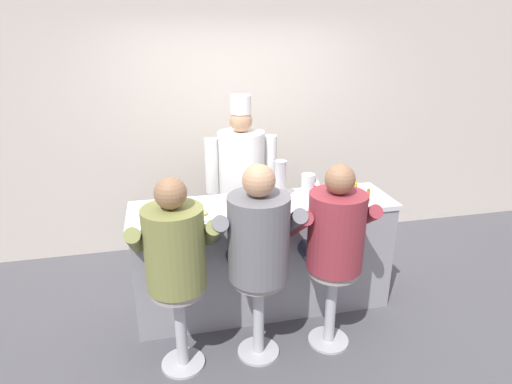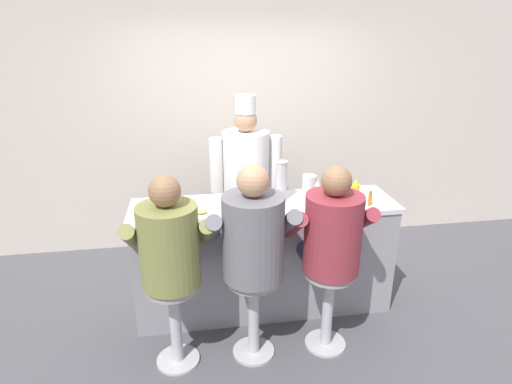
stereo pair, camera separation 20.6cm
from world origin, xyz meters
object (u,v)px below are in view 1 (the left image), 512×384
at_px(breakfast_plate, 201,215).
at_px(napkin_dispenser_chrome, 341,196).
at_px(diner_seated_olive, 175,253).
at_px(diner_seated_maroon, 334,236).
at_px(hot_sauce_bottle_orange, 368,196).
at_px(cereal_bowl, 166,209).
at_px(cup_stack_steel, 280,180).
at_px(coffee_mug_white, 269,210).
at_px(diner_seated_grey, 257,242).
at_px(coffee_mug_tan, 150,213).
at_px(mustard_bottle_yellow, 353,189).
at_px(water_pitcher_clear, 308,188).
at_px(ketchup_bottle_red, 317,195).
at_px(cook_in_whites_near, 242,179).

xyz_separation_m(breakfast_plate, napkin_dispenser_chrome, (1.16, 0.02, 0.05)).
distance_m(diner_seated_olive, diner_seated_maroon, 1.15).
relative_size(hot_sauce_bottle_orange, breakfast_plate, 0.50).
height_order(cereal_bowl, cup_stack_steel, cup_stack_steel).
relative_size(coffee_mug_white, cup_stack_steel, 0.41).
height_order(hot_sauce_bottle_orange, diner_seated_grey, diner_seated_grey).
xyz_separation_m(hot_sauce_bottle_orange, coffee_mug_tan, (-1.77, 0.08, -0.02)).
relative_size(mustard_bottle_yellow, water_pitcher_clear, 0.86).
bearing_deg(diner_seated_maroon, hot_sauce_bottle_orange, 41.04).
height_order(napkin_dispenser_chrome, diner_seated_grey, diner_seated_grey).
bearing_deg(diner_seated_grey, water_pitcher_clear, 44.36).
bearing_deg(cereal_bowl, cup_stack_steel, 5.00).
height_order(breakfast_plate, diner_seated_maroon, diner_seated_maroon).
relative_size(napkin_dispenser_chrome, diner_seated_maroon, 0.08).
distance_m(ketchup_bottle_red, coffee_mug_tan, 1.31).
relative_size(ketchup_bottle_red, cup_stack_steel, 0.74).
distance_m(ketchup_bottle_red, diner_seated_maroon, 0.41).
distance_m(ketchup_bottle_red, mustard_bottle_yellow, 0.39).
bearing_deg(diner_seated_olive, cereal_bowl, 93.93).
bearing_deg(diner_seated_maroon, diner_seated_olive, -179.98).
bearing_deg(coffee_mug_white, mustard_bottle_yellow, 11.19).
xyz_separation_m(water_pitcher_clear, breakfast_plate, (-0.91, -0.13, -0.10)).
bearing_deg(water_pitcher_clear, coffee_mug_tan, -176.84).
bearing_deg(ketchup_bottle_red, coffee_mug_white, -176.27).
distance_m(water_pitcher_clear, diner_seated_olive, 1.27).
bearing_deg(coffee_mug_tan, breakfast_plate, -9.17).
relative_size(hot_sauce_bottle_orange, diner_seated_grey, 0.08).
xyz_separation_m(hot_sauce_bottle_orange, diner_seated_olive, (-1.61, -0.40, -0.13)).
relative_size(breakfast_plate, diner_seated_grey, 0.16).
distance_m(diner_seated_grey, cook_in_whites_near, 1.26).
height_order(napkin_dispenser_chrome, diner_seated_maroon, diner_seated_maroon).
distance_m(cereal_bowl, cook_in_whites_near, 1.01).
relative_size(breakfast_plate, diner_seated_maroon, 0.17).
height_order(coffee_mug_white, coffee_mug_tan, coffee_mug_tan).
relative_size(breakfast_plate, diner_seated_olive, 0.17).
relative_size(coffee_mug_white, diner_seated_olive, 0.09).
distance_m(breakfast_plate, cup_stack_steel, 0.75).
relative_size(mustard_bottle_yellow, hot_sauce_bottle_orange, 1.66).
distance_m(breakfast_plate, cereal_bowl, 0.30).
relative_size(water_pitcher_clear, diner_seated_grey, 0.16).
height_order(ketchup_bottle_red, coffee_mug_tan, ketchup_bottle_red).
bearing_deg(diner_seated_maroon, coffee_mug_tan, 160.07).
xyz_separation_m(cup_stack_steel, diner_seated_olive, (-0.92, -0.64, -0.24)).
bearing_deg(coffee_mug_tan, napkin_dispenser_chrome, -1.51).
distance_m(breakfast_plate, diner_seated_grey, 0.54).
xyz_separation_m(mustard_bottle_yellow, coffee_mug_tan, (-1.68, -0.02, -0.05)).
relative_size(ketchup_bottle_red, coffee_mug_white, 1.83).
xyz_separation_m(diner_seated_olive, diner_seated_maroon, (1.15, 0.00, 0.00)).
bearing_deg(diner_seated_grey, cook_in_whites_near, 84.21).
relative_size(cereal_bowl, coffee_mug_tan, 0.95).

